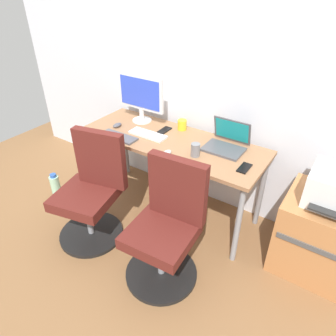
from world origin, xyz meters
name	(u,v)px	position (x,y,z in m)	size (l,w,h in m)	color
ground_plane	(171,207)	(0.00, 0.00, 0.00)	(5.28, 5.28, 0.00)	brown
back_wall	(197,62)	(0.00, 0.38, 1.30)	(4.40, 0.04, 2.60)	silver
desk	(171,147)	(0.00, 0.00, 0.67)	(1.62, 0.60, 0.74)	#996B47
office_chair_left	(92,193)	(-0.36, -0.63, 0.42)	(0.54, 0.54, 0.94)	black
office_chair_right	(166,229)	(0.38, -0.63, 0.42)	(0.54, 0.54, 0.94)	black
side_cabinet	(321,236)	(1.29, 0.04, 0.31)	(0.59, 0.53, 0.61)	#B77542
water_bottle_on_floor	(56,188)	(-1.00, -0.53, 0.15)	(0.09, 0.09, 0.31)	#A5D8B2
desktop_monitor	(141,95)	(-0.44, 0.16, 0.99)	(0.48, 0.18, 0.43)	silver
open_laptop	(227,142)	(0.44, 0.13, 0.80)	(0.31, 0.28, 0.22)	#4C4C51
keyboard_by_monitor	(119,137)	(-0.39, -0.22, 0.75)	(0.34, 0.12, 0.02)	#515156
keyboard_by_laptop	(148,134)	(-0.21, -0.05, 0.75)	(0.34, 0.12, 0.02)	silver
mouse_by_monitor	(117,125)	(-0.55, -0.07, 0.76)	(0.06, 0.10, 0.03)	#515156
mouse_by_laptop	(167,153)	(0.11, -0.23, 0.76)	(0.06, 0.10, 0.03)	#B7B7B7
coffee_mug	(182,125)	(-0.03, 0.21, 0.79)	(0.08, 0.08, 0.09)	yellow
pen_cup	(195,150)	(0.30, -0.12, 0.80)	(0.07, 0.07, 0.10)	slate
phone_near_laptop	(244,168)	(0.68, -0.08, 0.75)	(0.07, 0.14, 0.01)	black
phone_near_monitor	(165,130)	(-0.14, 0.11, 0.75)	(0.07, 0.14, 0.01)	black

